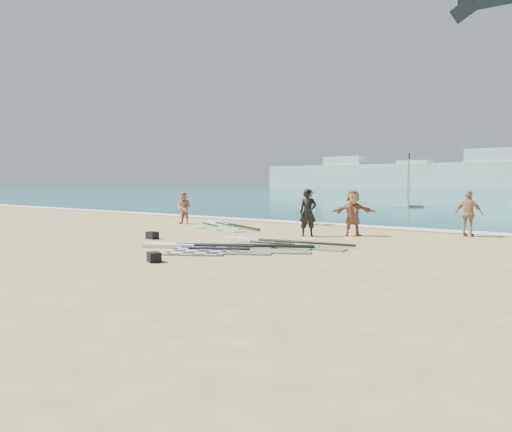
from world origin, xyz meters
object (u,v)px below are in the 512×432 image
Objects in this scene: gear_bag_near at (152,235)px; beachgoer_back at (469,214)px; rig_green at (221,225)px; gear_bag_far at (154,257)px; person_wetsuit at (308,213)px; beachgoer_left at (184,208)px; beachgoer_right at (353,213)px; rig_grey at (210,248)px; rig_orange at (270,243)px; beachgoer_mid at (308,207)px.

beachgoer_back reaches higher than gear_bag_near.
beachgoer_back reaches higher than rig_green.
gear_bag_far is (4.43, -3.83, -0.01)m from gear_bag_near.
beachgoer_left is (-8.46, 1.11, -0.14)m from person_wetsuit.
rig_green is at bearing 142.76° from beachgoer_right.
beachgoer_left is at bearing 131.06° from person_wetsuit.
gear_bag_far is at bearing -57.85° from beachgoer_left.
rig_grey is 11.33m from beachgoer_back.
rig_grey is at bearing -13.25° from gear_bag_near.
gear_bag_far is at bearing -131.90° from person_wetsuit.
rig_orange is 11.20× the size of gear_bag_far.
beachgoer_mid is at bearing 103.08° from rig_orange.
rig_green is 7.81m from rig_orange.
rig_green is at bearing 135.94° from rig_orange.
gear_bag_far is at bearing -110.91° from rig_grey.
gear_bag_far is 0.24× the size of beachgoer_right.
gear_bag_far is (5.99, -9.86, 0.09)m from rig_green.
gear_bag_near reaches higher than rig_green.
gear_bag_near is 5.86m from gear_bag_far.
beachgoer_right is at bearing 44.09° from rig_grey.
beachgoer_mid is 0.98× the size of beachgoer_right.
rig_grey is 3.08× the size of beachgoer_mid.
person_wetsuit is (6.06, -1.37, 0.96)m from rig_green.
gear_bag_near is 13.22m from beachgoer_back.
beachgoer_mid reaches higher than gear_bag_far.
rig_orange is (0.82, 2.40, -0.00)m from rig_grey.
beachgoer_back is (5.55, 12.46, 0.83)m from gear_bag_far.
beachgoer_left is at bearing 145.42° from rig_orange.
rig_grey is at bearing -136.86° from person_wetsuit.
person_wetsuit is at bearing -49.86° from beachgoer_mid.
rig_grey is at bearing -117.23° from rig_orange.
beachgoer_right reaches higher than beachgoer_mid.
person_wetsuit reaches higher than beachgoer_mid.
rig_grey reaches higher than rig_green.
rig_grey is 7.24m from beachgoer_right.
rig_green is 3.10× the size of beachgoer_left.
beachgoer_mid is at bearing 22.71° from beachgoer_left.
gear_bag_far is at bearing -40.86° from gear_bag_near.
gear_bag_near is (1.56, -6.02, 0.10)m from rig_green.
beachgoer_mid reaches higher than rig_orange.
beachgoer_left reaches higher than gear_bag_near.
beachgoer_mid is (-2.25, 10.21, 0.92)m from rig_grey.
beachgoer_back reaches higher than beachgoer_left.
gear_bag_far is 0.25× the size of beachgoer_back.
rig_green is at bearing -2.93° from beachgoer_left.
rig_orange is at bearing 17.00° from gear_bag_near.
person_wetsuit reaches higher than beachgoer_left.
person_wetsuit is at bearing -16.49° from beachgoer_left.
gear_bag_far is at bearing 70.88° from beachgoer_back.
rig_orange is 8.89m from beachgoer_back.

